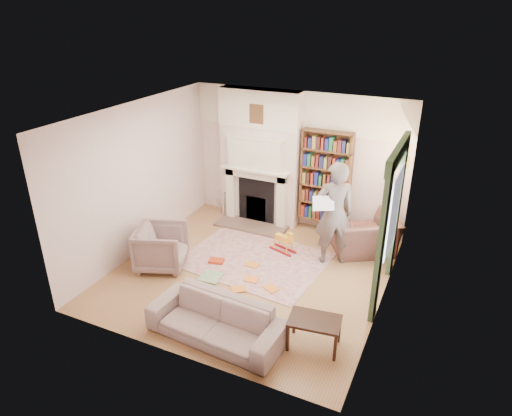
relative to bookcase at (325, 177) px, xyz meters
The scene contains 25 objects.
floor 2.51m from the bookcase, 107.05° to the right, with size 4.50×4.50×0.00m, color olive.
ceiling 2.75m from the bookcase, 107.05° to the right, with size 4.50×4.50×0.00m, color white.
wall_back 0.70m from the bookcase, 168.69° to the left, with size 4.50×4.50×0.00m, color beige.
wall_front 4.42m from the bookcase, 98.46° to the right, with size 4.50×4.50×0.00m, color beige.
wall_left 3.60m from the bookcase, 143.83° to the right, with size 4.50×4.50×0.00m, color beige.
wall_right 2.67m from the bookcase, 52.96° to the right, with size 4.50×4.50×0.00m, color beige.
fireplace 1.42m from the bookcase, behind, with size 1.70×0.58×2.80m.
bookcase is the anchor object (origin of this frame).
window 2.36m from the bookcase, 47.34° to the right, with size 0.02×0.90×1.30m, color silver.
curtain_left 2.87m from the bookcase, 57.36° to the right, with size 0.07×0.32×2.40m, color #31482E.
curtain_right 1.86m from the bookcase, 33.35° to the right, with size 0.07×0.32×2.40m, color #31482E.
pelmet 2.60m from the bookcase, 48.16° to the right, with size 0.09×1.70×0.24m, color #31482E.
wall_sconce 1.68m from the bookcase, 24.19° to the right, with size 0.20×0.24×0.24m, color gold, non-canonical shape.
rug 2.19m from the bookcase, 114.57° to the right, with size 2.49×1.91×0.01m, color beige.
armchair_reading 1.37m from the bookcase, 28.85° to the right, with size 1.13×0.98×0.73m, color #482627.
armchair_left 3.46m from the bookcase, 130.08° to the right, with size 0.83×0.85×0.77m, color gray.
sofa 3.95m from the bookcase, 95.29° to the right, with size 1.95×0.76×0.57m, color #AFA290.
man_reading 1.27m from the bookcase, 65.33° to the right, with size 0.70×0.46×1.92m, color #5A4D48.
newspaper 1.39m from the bookcase, 74.46° to the right, with size 0.37×0.02×0.26m, color white.
coffee_table 3.68m from the bookcase, 74.46° to the right, with size 0.70×0.45×0.45m, color black, non-canonical shape.
paraffin_heater 2.26m from the bookcase, behind, with size 0.24×0.24×0.55m, color #93979A.
rocking_horse 1.57m from the bookcase, 108.95° to the right, with size 0.51×0.20×0.45m, color gold, non-canonical shape.
board_game 3.05m from the bookcase, 114.84° to the right, with size 0.36×0.36×0.03m, color #D0D149.
game_box_lid 2.72m from the bookcase, 123.18° to the right, with size 0.27×0.18×0.04m, color #B93415.
comic_annuals 2.65m from the bookcase, 101.76° to the right, with size 0.88×1.03×0.02m.
Camera 1 is at (2.98, -6.14, 4.37)m, focal length 32.00 mm.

